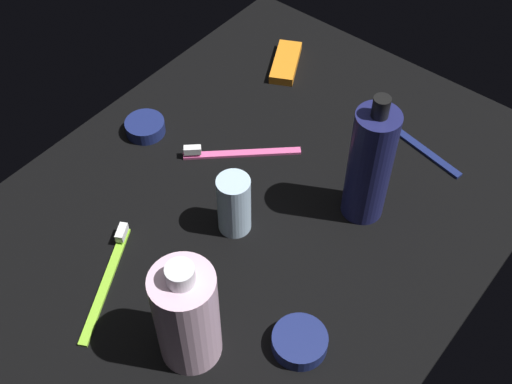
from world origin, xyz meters
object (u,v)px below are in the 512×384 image
object	(u,v)px
deodorant_stick	(235,205)
snack_bar_orange	(286,62)
toothbrush_navy	(409,137)
lotion_bottle	(370,165)
bodywash_bottle	(187,315)
toothbrush_pink	(235,152)
toothbrush_lime	(108,275)
cream_tin_left	(145,127)
cream_tin_right	(300,342)

from	to	relation	value
deodorant_stick	snack_bar_orange	bearing A→B (deg)	26.07
deodorant_stick	toothbrush_navy	size ratio (longest dim) A/B	0.53
lotion_bottle	bodywash_bottle	size ratio (longest dim) A/B	1.22
bodywash_bottle	toothbrush_pink	xyz separation A→B (cm)	(27.92, 16.72, -7.13)
toothbrush_pink	toothbrush_lime	xyz separation A→B (cm)	(-27.41, -1.43, 0.00)
deodorant_stick	cream_tin_left	bearing A→B (deg)	76.86
toothbrush_pink	deodorant_stick	bearing A→B (deg)	-139.45
toothbrush_lime	cream_tin_right	size ratio (longest dim) A/B	2.39
bodywash_bottle	toothbrush_navy	world-z (taller)	bodywash_bottle
toothbrush_pink	cream_tin_left	world-z (taller)	same
bodywash_bottle	cream_tin_right	bearing A→B (deg)	-50.17
bodywash_bottle	toothbrush_navy	distance (cm)	47.99
lotion_bottle	toothbrush_navy	size ratio (longest dim) A/B	1.18
lotion_bottle	cream_tin_left	distance (cm)	36.93
snack_bar_orange	cream_tin_left	world-z (taller)	cream_tin_left
toothbrush_pink	cream_tin_left	size ratio (longest dim) A/B	2.26
cream_tin_right	cream_tin_left	bearing A→B (deg)	70.51
cream_tin_right	toothbrush_pink	bearing A→B (deg)	53.92
cream_tin_right	lotion_bottle	bearing A→B (deg)	14.52
lotion_bottle	toothbrush_pink	xyz separation A→B (cm)	(-3.25, 20.90, -8.72)
toothbrush_navy	toothbrush_lime	size ratio (longest dim) A/B	1.10
toothbrush_navy	toothbrush_lime	xyz separation A→B (cm)	(-46.89, 17.61, 0.00)
toothbrush_navy	cream_tin_right	distance (cm)	39.77
snack_bar_orange	cream_tin_left	bearing A→B (deg)	137.11
deodorant_stick	cream_tin_right	world-z (taller)	deodorant_stick
bodywash_bottle	cream_tin_right	xyz separation A→B (cm)	(8.40, -10.07, -6.67)
deodorant_stick	toothbrush_pink	bearing A→B (deg)	40.55
toothbrush_pink	toothbrush_lime	bearing A→B (deg)	-177.02
toothbrush_lime	deodorant_stick	bearing A→B (deg)	-23.77
lotion_bottle	cream_tin_right	size ratio (longest dim) A/B	3.07
toothbrush_lime	cream_tin_left	xyz separation A→B (cm)	(22.37, 15.56, 0.46)
toothbrush_lime	cream_tin_right	world-z (taller)	same
deodorant_stick	toothbrush_navy	bearing A→B (deg)	-18.71
deodorant_stick	toothbrush_lime	xyz separation A→B (cm)	(-16.99, 7.48, -4.12)
deodorant_stick	snack_bar_orange	size ratio (longest dim) A/B	0.91
bodywash_bottle	toothbrush_pink	distance (cm)	33.32
snack_bar_orange	bodywash_bottle	bearing A→B (deg)	177.74
cream_tin_left	bodywash_bottle	bearing A→B (deg)	-126.57
toothbrush_lime	cream_tin_left	bearing A→B (deg)	34.82
toothbrush_lime	bodywash_bottle	bearing A→B (deg)	-91.93
deodorant_stick	cream_tin_left	distance (cm)	23.94
bodywash_bottle	toothbrush_pink	world-z (taller)	bodywash_bottle
cream_tin_left	cream_tin_right	world-z (taller)	same
lotion_bottle	cream_tin_left	world-z (taller)	lotion_bottle
snack_bar_orange	cream_tin_right	distance (cm)	53.22
deodorant_stick	toothbrush_pink	size ratio (longest dim) A/B	0.67
toothbrush_lime	snack_bar_orange	xyz separation A→B (cm)	(49.15, 8.25, 0.14)
lotion_bottle	deodorant_stick	distance (cm)	18.75
lotion_bottle	toothbrush_pink	distance (cm)	22.88
lotion_bottle	snack_bar_orange	size ratio (longest dim) A/B	2.02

